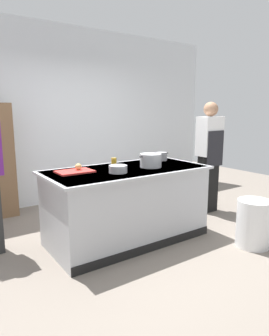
# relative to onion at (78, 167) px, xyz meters

# --- Properties ---
(ground_plane) EXTENTS (10.00, 10.00, 0.00)m
(ground_plane) POSITION_rel_onion_xyz_m (0.55, -0.17, -0.96)
(ground_plane) COLOR slate
(back_wall) EXTENTS (6.40, 0.12, 3.00)m
(back_wall) POSITION_rel_onion_xyz_m (0.55, 1.93, 0.54)
(back_wall) COLOR silver
(back_wall) RESTS_ON ground_plane
(counter_island) EXTENTS (1.98, 0.98, 0.90)m
(counter_island) POSITION_rel_onion_xyz_m (0.55, -0.17, -0.49)
(counter_island) COLOR #B7BABF
(counter_island) RESTS_ON ground_plane
(cutting_board) EXTENTS (0.40, 0.28, 0.02)m
(cutting_board) POSITION_rel_onion_xyz_m (-0.06, -0.02, -0.05)
(cutting_board) COLOR red
(cutting_board) RESTS_ON counter_island
(onion) EXTENTS (0.07, 0.07, 0.07)m
(onion) POSITION_rel_onion_xyz_m (0.00, 0.00, 0.00)
(onion) COLOR tan
(onion) RESTS_ON cutting_board
(stock_pot) EXTENTS (0.33, 0.27, 0.17)m
(stock_pot) POSITION_rel_onion_xyz_m (0.86, -0.25, 0.03)
(stock_pot) COLOR #B7BABF
(stock_pot) RESTS_ON counter_island
(sauce_pan) EXTENTS (0.21, 0.15, 0.12)m
(sauce_pan) POSITION_rel_onion_xyz_m (1.29, 0.06, 0.00)
(sauce_pan) COLOR #99999E
(sauce_pan) RESTS_ON counter_island
(mixing_bowl) EXTENTS (0.21, 0.21, 0.08)m
(mixing_bowl) POSITION_rel_onion_xyz_m (0.34, -0.32, -0.01)
(mixing_bowl) COLOR #B7BABF
(mixing_bowl) RESTS_ON counter_island
(juice_cup) EXTENTS (0.07, 0.07, 0.10)m
(juice_cup) POSITION_rel_onion_xyz_m (0.53, 0.09, -0.01)
(juice_cup) COLOR yellow
(juice_cup) RESTS_ON counter_island
(trash_bin) EXTENTS (0.39, 0.39, 0.56)m
(trash_bin) POSITION_rel_onion_xyz_m (1.67, -1.19, -0.68)
(trash_bin) COLOR white
(trash_bin) RESTS_ON ground_plane
(person_chef) EXTENTS (0.38, 0.25, 1.72)m
(person_chef) POSITION_rel_onion_xyz_m (2.21, 0.01, -0.04)
(person_chef) COLOR black
(person_chef) RESTS_ON ground_plane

